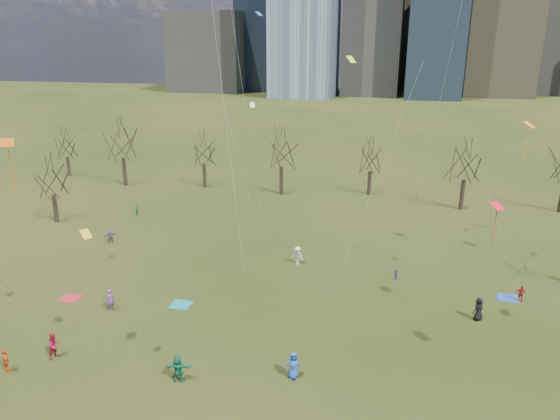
% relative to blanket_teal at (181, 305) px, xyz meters
% --- Properties ---
extents(ground, '(500.00, 500.00, 0.00)m').
position_rel_blanket_teal_xyz_m(ground, '(6.95, -6.95, -0.01)').
color(ground, black).
rests_on(ground, ground).
extents(downtown_skyline, '(212.50, 78.00, 118.00)m').
position_rel_blanket_teal_xyz_m(downtown_skyline, '(4.52, 203.70, 38.99)').
color(downtown_skyline, slate).
rests_on(downtown_skyline, ground).
extents(bare_tree_row, '(113.04, 29.80, 9.50)m').
position_rel_blanket_teal_xyz_m(bare_tree_row, '(6.86, 30.27, 6.10)').
color(bare_tree_row, black).
rests_on(bare_tree_row, ground).
extents(blanket_teal, '(1.60, 1.50, 0.03)m').
position_rel_blanket_teal_xyz_m(blanket_teal, '(0.00, 0.00, 0.00)').
color(blanket_teal, teal).
rests_on(blanket_teal, ground).
extents(blanket_navy, '(1.60, 1.50, 0.03)m').
position_rel_blanket_teal_xyz_m(blanket_navy, '(25.70, 7.80, 0.00)').
color(blanket_navy, '#2347A5').
rests_on(blanket_navy, ground).
extents(blanket_crimson, '(1.60, 1.50, 0.03)m').
position_rel_blanket_teal_xyz_m(blanket_crimson, '(-9.31, -1.25, 0.00)').
color(blanket_crimson, '#AF2326').
rests_on(blanket_crimson, ground).
extents(person_0, '(1.07, 0.89, 1.86)m').
position_rel_blanket_teal_xyz_m(person_0, '(10.87, -6.91, 0.92)').
color(person_0, '#254EA3').
rests_on(person_0, ground).
extents(person_2, '(0.93, 1.06, 1.83)m').
position_rel_blanket_teal_xyz_m(person_2, '(-4.95, -8.70, 0.90)').
color(person_2, '#A31730').
rests_on(person_2, ground).
extents(person_4, '(1.00, 0.82, 1.60)m').
position_rel_blanket_teal_xyz_m(person_4, '(-6.89, -10.82, 0.79)').
color(person_4, '#E65619').
rests_on(person_4, ground).
extents(person_5, '(1.76, 0.90, 1.82)m').
position_rel_blanket_teal_xyz_m(person_5, '(4.07, -8.95, 0.89)').
color(person_5, '#1A7550').
rests_on(person_5, ground).
extents(person_6, '(1.06, 1.02, 1.83)m').
position_rel_blanket_teal_xyz_m(person_6, '(22.85, 3.45, 0.90)').
color(person_6, black).
rests_on(person_6, ground).
extents(person_7, '(0.67, 0.78, 1.81)m').
position_rel_blanket_teal_xyz_m(person_7, '(-4.94, -2.15, 0.89)').
color(person_7, '#814489').
rests_on(person_7, ground).
extents(person_8, '(0.48, 0.55, 0.97)m').
position_rel_blanket_teal_xyz_m(person_8, '(16.55, 8.95, 0.47)').
color(person_8, '#2540A1').
rests_on(person_8, ground).
extents(person_9, '(1.31, 1.00, 1.79)m').
position_rel_blanket_teal_xyz_m(person_9, '(7.37, 10.12, 0.88)').
color(person_9, silver).
rests_on(person_9, ground).
extents(person_10, '(0.84, 0.42, 1.38)m').
position_rel_blanket_teal_xyz_m(person_10, '(26.55, 7.43, 0.67)').
color(person_10, '#A81823').
rests_on(person_10, ground).
extents(person_11, '(1.40, 1.38, 1.61)m').
position_rel_blanket_teal_xyz_m(person_11, '(-12.99, 10.55, 0.79)').
color(person_11, slate).
rests_on(person_11, ground).
extents(person_13, '(0.64, 0.68, 1.56)m').
position_rel_blanket_teal_xyz_m(person_13, '(-14.94, 19.47, 0.76)').
color(person_13, '#16652D').
rests_on(person_13, ground).
extents(kites_airborne, '(68.54, 36.77, 33.84)m').
position_rel_blanket_teal_xyz_m(kites_airborne, '(12.40, 3.26, 12.92)').
color(kites_airborne, '#DA5D12').
rests_on(kites_airborne, ground).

